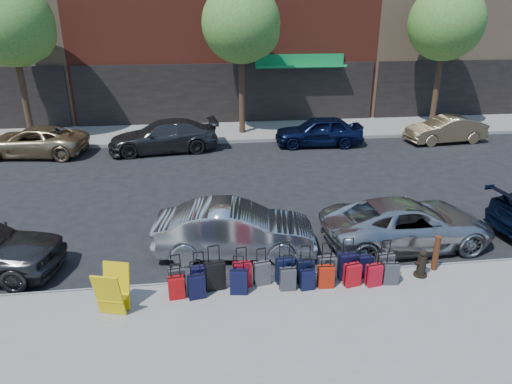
{
  "coord_description": "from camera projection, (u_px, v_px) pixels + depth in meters",
  "views": [
    {
      "loc": [
        -1.81,
        -13.8,
        6.1
      ],
      "look_at": [
        -0.2,
        -1.5,
        1.15
      ],
      "focal_mm": 32.0,
      "sensor_mm": 36.0,
      "label": 1
    }
  ],
  "objects": [
    {
      "name": "suitcase_back_5",
      "position": [
        288.0,
        279.0,
        10.36
      ],
      "size": [
        0.36,
        0.21,
        0.85
      ],
      "rotation": [
        0.0,
        0.0,
        -0.02
      ],
      "color": "#36363B",
      "rests_on": "sidewalk_near"
    },
    {
      "name": "car_far_2",
      "position": [
        319.0,
        131.0,
        21.86
      ],
      "size": [
        4.26,
        1.93,
        1.42
      ],
      "primitive_type": "imported",
      "rotation": [
        0.0,
        0.0,
        -1.63
      ],
      "color": "#0C1435",
      "rests_on": "ground"
    },
    {
      "name": "suitcase_front_7",
      "position": [
        327.0,
        268.0,
        10.73
      ],
      "size": [
        0.4,
        0.22,
        0.95
      ],
      "rotation": [
        0.0,
        0.0,
        -0.01
      ],
      "color": "#3A393E",
      "rests_on": "sidewalk_near"
    },
    {
      "name": "suitcase_front_10",
      "position": [
        385.0,
        265.0,
        10.87
      ],
      "size": [
        0.41,
        0.26,
        0.94
      ],
      "rotation": [
        0.0,
        0.0,
        0.12
      ],
      "color": "#36363A",
      "rests_on": "sidewalk_near"
    },
    {
      "name": "tree_center",
      "position": [
        244.0,
        26.0,
        22.0
      ],
      "size": [
        3.8,
        3.8,
        7.27
      ],
      "color": "black",
      "rests_on": "sidewalk_far"
    },
    {
      "name": "suitcase_back_9",
      "position": [
        374.0,
        275.0,
        10.52
      ],
      "size": [
        0.38,
        0.26,
        0.85
      ],
      "rotation": [
        0.0,
        0.0,
        0.15
      ],
      "color": "#AE0B1C",
      "rests_on": "sidewalk_near"
    },
    {
      "name": "sidewalk_far",
      "position": [
        232.0,
        132.0,
        24.36
      ],
      "size": [
        60.0,
        4.0,
        0.15
      ],
      "primitive_type": "cube",
      "color": "gray",
      "rests_on": "ground"
    },
    {
      "name": "display_rack",
      "position": [
        113.0,
        291.0,
        9.5
      ],
      "size": [
        0.73,
        0.77,
        1.03
      ],
      "rotation": [
        0.0,
        0.0,
        -0.28
      ],
      "color": "yellow",
      "rests_on": "sidewalk_near"
    },
    {
      "name": "suitcase_front_0",
      "position": [
        177.0,
        279.0,
        10.34
      ],
      "size": [
        0.39,
        0.26,
        0.88
      ],
      "rotation": [
        0.0,
        0.0,
        0.16
      ],
      "color": "#333337",
      "rests_on": "sidewalk_near"
    },
    {
      "name": "suitcase_front_2",
      "position": [
        215.0,
        276.0,
        10.37
      ],
      "size": [
        0.48,
        0.31,
        1.07
      ],
      "rotation": [
        0.0,
        0.0,
        0.16
      ],
      "color": "black",
      "rests_on": "sidewalk_near"
    },
    {
      "name": "suitcase_back_0",
      "position": [
        177.0,
        288.0,
        10.05
      ],
      "size": [
        0.37,
        0.24,
        0.83
      ],
      "rotation": [
        0.0,
        0.0,
        0.11
      ],
      "color": "#A90A0D",
      "rests_on": "sidewalk_near"
    },
    {
      "name": "ground",
      "position": [
        256.0,
        207.0,
        15.18
      ],
      "size": [
        120.0,
        120.0,
        0.0
      ],
      "primitive_type": "plane",
      "color": "black",
      "rests_on": "ground"
    },
    {
      "name": "fire_hydrant",
      "position": [
        422.0,
        264.0,
        10.88
      ],
      "size": [
        0.36,
        0.32,
        0.71
      ],
      "rotation": [
        0.0,
        0.0,
        0.15
      ],
      "color": "black",
      "rests_on": "sidewalk_near"
    },
    {
      "name": "tree_left",
      "position": [
        15.0,
        27.0,
        20.74
      ],
      "size": [
        3.8,
        3.8,
        7.27
      ],
      "color": "black",
      "rests_on": "sidewalk_far"
    },
    {
      "name": "suitcase_front_3",
      "position": [
        242.0,
        274.0,
        10.47
      ],
      "size": [
        0.43,
        0.27,
        0.98
      ],
      "rotation": [
        0.0,
        0.0,
        0.13
      ],
      "color": "maroon",
      "rests_on": "sidewalk_near"
    },
    {
      "name": "bollard",
      "position": [
        436.0,
        252.0,
        11.09
      ],
      "size": [
        0.17,
        0.17,
        0.9
      ],
      "color": "#38190C",
      "rests_on": "sidewalk_near"
    },
    {
      "name": "suitcase_back_6",
      "position": [
        307.0,
        280.0,
        10.38
      ],
      "size": [
        0.34,
        0.22,
        0.77
      ],
      "rotation": [
        0.0,
        0.0,
        0.1
      ],
      "color": "black",
      "rests_on": "sidewalk_near"
    },
    {
      "name": "suitcase_back_8",
      "position": [
        352.0,
        275.0,
        10.51
      ],
      "size": [
        0.41,
        0.29,
        0.88
      ],
      "rotation": [
        0.0,
        0.0,
        0.21
      ],
      "color": "#B40B16",
      "rests_on": "sidewalk_near"
    },
    {
      "name": "suitcase_back_3",
      "position": [
        239.0,
        282.0,
        10.22
      ],
      "size": [
        0.42,
        0.28,
        0.92
      ],
      "rotation": [
        0.0,
        0.0,
        -0.14
      ],
      "color": "black",
      "rests_on": "sidewalk_near"
    },
    {
      "name": "suitcase_back_10",
      "position": [
        391.0,
        273.0,
        10.59
      ],
      "size": [
        0.37,
        0.24,
        0.84
      ],
      "rotation": [
        0.0,
        0.0,
        -0.1
      ],
      "color": "#36363B",
      "rests_on": "sidewalk_near"
    },
    {
      "name": "suitcase_back_1",
      "position": [
        197.0,
        286.0,
        10.06
      ],
      "size": [
        0.41,
        0.28,
        0.89
      ],
      "rotation": [
        0.0,
        0.0,
        0.17
      ],
      "color": "black",
      "rests_on": "sidewalk_near"
    },
    {
      "name": "car_near_2",
      "position": [
        407.0,
        223.0,
        12.54
      ],
      "size": [
        4.77,
        2.38,
        1.3
      ],
      "primitive_type": "imported",
      "rotation": [
        0.0,
        0.0,
        1.62
      ],
      "color": "#B3B4BA",
      "rests_on": "ground"
    },
    {
      "name": "suitcase_front_5",
      "position": [
        285.0,
        270.0,
        10.63
      ],
      "size": [
        0.44,
        0.27,
        1.01
      ],
      "rotation": [
        0.0,
        0.0,
        0.09
      ],
      "color": "black",
      "rests_on": "sidewalk_near"
    },
    {
      "name": "suitcase_front_8",
      "position": [
        348.0,
        266.0,
        10.78
      ],
      "size": [
        0.45,
        0.28,
        1.03
      ],
      "rotation": [
        0.0,
        0.0,
        0.11
      ],
      "color": "black",
      "rests_on": "sidewalk_near"
    },
    {
      "name": "car_far_0",
      "position": [
        33.0,
        142.0,
        20.36
      ],
      "size": [
        4.93,
        2.78,
        1.3
      ],
      "primitive_type": "imported",
      "rotation": [
        0.0,
        0.0,
        -1.71
      ],
      "color": "tan",
      "rests_on": "ground"
    },
    {
      "name": "suitcase_front_9",
      "position": [
        364.0,
        266.0,
        10.86
      ],
      "size": [
        0.37,
        0.21,
        0.9
      ],
      "rotation": [
        0.0,
        0.0,
        0.01
      ],
      "color": "black",
      "rests_on": "sidewalk_near"
    },
    {
      "name": "curb_near",
      "position": [
        280.0,
        278.0,
        11.03
      ],
      "size": [
        60.0,
        0.08,
        0.15
      ],
      "primitive_type": "cube",
      "color": "gray",
      "rests_on": "ground"
    },
    {
      "name": "sidewalk_near",
      "position": [
        298.0,
        332.0,
        9.17
      ],
      "size": [
        60.0,
        4.0,
        0.15
      ],
      "primitive_type": "cube",
      "color": "gray",
      "rests_on": "ground"
    },
    {
      "name": "tree_right",
      "position": [
        448.0,
        25.0,
        23.26
      ],
      "size": [
        3.8,
        3.8,
        7.27
      ],
      "color": "black",
      "rests_on": "sidewalk_far"
    },
    {
      "name": "car_far_3",
      "position": [
        446.0,
        130.0,
        22.42
      ],
      "size": [
        4.0,
        1.72,
        1.28
      ],
      "primitive_type": "imported",
      "rotation": [
        0.0,
        0.0,
        -1.48
      ],
      "color": "#928059",
      "rests_on": "ground"
    },
    {
      "name": "suitcase_back_7",
      "position": [
        326.0,
        277.0,
        10.45
      ],
      "size": [
        0.37,
        0.22,
        0.86
      ],
      "rotation": [
        0.0,
        0.0,
        -0.04
      ],
      "color": "#A71E0A",
      "rests_on": "sidewalk_near"
    },
    {
      "name": "curb_far",
      "position": [
        235.0,
        142.0,
        22.5
      ],
      "size": [
        60.0,
        0.08,
        0.15
      ],
      "primitive_type": "cube",
      "color": "gray",
      "rests_on": "ground"
    },
    {
      "name": "car_near_1",
      "position": [
        235.0,
        230.0,
        12.05
      ],
      "size": [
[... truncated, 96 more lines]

